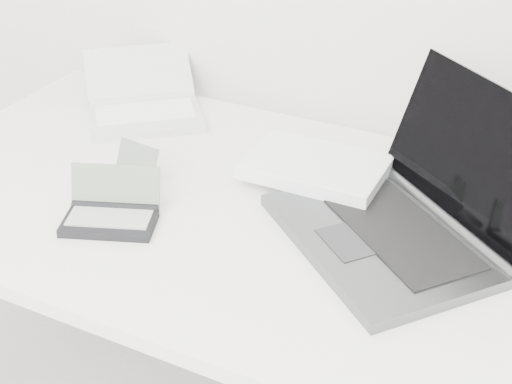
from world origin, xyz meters
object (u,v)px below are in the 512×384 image
at_px(netbook_open_white, 144,105).
at_px(palmtop_charcoal, 111,213).
at_px(laptop_large, 378,199).
at_px(desk, 279,233).

distance_m(netbook_open_white, palmtop_charcoal, 0.47).
xyz_separation_m(netbook_open_white, palmtop_charcoal, (0.21, -0.42, -0.01)).
relative_size(laptop_large, palmtop_charcoal, 3.07).
height_order(laptop_large, netbook_open_white, laptop_large).
bearing_deg(desk, netbook_open_white, 152.08).
height_order(desk, laptop_large, laptop_large).
bearing_deg(desk, laptop_large, 20.05).
bearing_deg(palmtop_charcoal, netbook_open_white, 95.84).
distance_m(desk, laptop_large, 0.20).
bearing_deg(laptop_large, netbook_open_white, -156.69).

